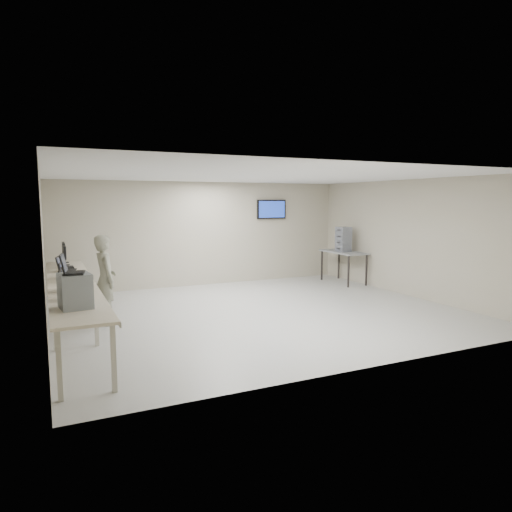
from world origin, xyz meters
name	(u,v)px	position (x,y,z in m)	size (l,w,h in m)	color
room	(260,244)	(0.03, 0.06, 1.41)	(8.01, 7.01, 2.81)	#B0AFA8
workbench	(72,286)	(-3.59, 0.00, 0.83)	(0.76, 6.00, 0.90)	beige
equipment_box	(75,291)	(-3.65, -2.05, 1.13)	(0.38, 0.43, 0.45)	gray
laptop_on_box	(70,269)	(-3.70, -2.05, 1.42)	(0.33, 0.38, 0.27)	black
laptop_0	(74,293)	(-3.63, -1.42, 0.97)	(0.40, 0.42, 0.28)	black
laptop_1	(69,286)	(-3.66, -0.79, 0.98)	(0.34, 0.40, 0.29)	black
laptop_2	(70,278)	(-3.61, 0.05, 0.97)	(0.35, 0.37, 0.25)	black
laptop_3	(68,274)	(-3.63, 0.53, 0.97)	(0.40, 0.43, 0.29)	black
laptop_4	(64,267)	(-3.65, 1.41, 0.98)	(0.41, 0.45, 0.31)	black
laptop_5	(65,265)	(-3.62, 1.90, 0.97)	(0.28, 0.34, 0.26)	black
monitor_near	(65,253)	(-3.60, 2.31, 1.16)	(0.19, 0.43, 0.43)	black
monitor_far	(64,251)	(-3.60, 2.75, 1.18)	(0.21, 0.46, 0.46)	black
soldier	(105,280)	(-3.00, 0.40, 0.84)	(0.61, 0.40, 1.67)	gray
side_table	(344,254)	(3.60, 2.11, 0.82)	(0.69, 1.48, 0.89)	gray
storage_bins	(343,239)	(3.58, 2.11, 1.23)	(0.32, 0.36, 0.68)	slate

